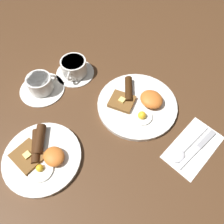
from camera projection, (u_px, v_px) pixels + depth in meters
The scene contains 8 objects.
ground_plane at pixel (137, 106), 0.79m from camera, with size 3.00×3.00×0.00m, color #4C301C.
breakfast_plate_near at pixel (138, 103), 0.78m from camera, with size 0.29×0.29×0.05m.
breakfast_plate_far at pixel (42, 156), 0.67m from camera, with size 0.24×0.24×0.05m.
teacup_near at pixel (74, 68), 0.85m from camera, with size 0.15×0.15×0.07m.
teacup_far at pixel (41, 85), 0.81m from camera, with size 0.17×0.17×0.06m.
napkin at pixel (193, 147), 0.70m from camera, with size 0.11×0.20×0.01m, color white.
knife at pixel (199, 147), 0.70m from camera, with size 0.02×0.19×0.01m.
spoon at pixel (182, 153), 0.69m from camera, with size 0.04×0.18×0.01m.
Camera 1 is at (-0.26, 0.38, 0.65)m, focal length 35.00 mm.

